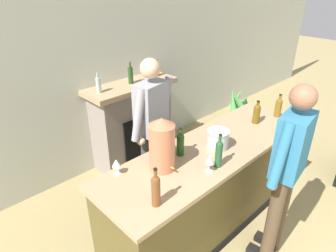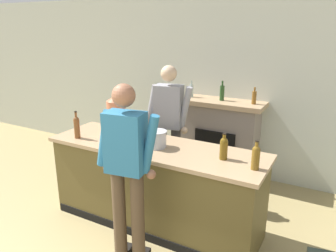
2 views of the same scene
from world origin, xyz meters
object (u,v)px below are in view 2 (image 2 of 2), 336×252
(wine_bottle_merlot_tall, at_px, (127,136))
(wine_bottle_rose_blush, at_px, (224,147))
(fireplace_stone, at_px, (220,138))
(wine_bottle_riesling_slim, at_px, (77,126))
(ice_bucket_steel, at_px, (157,139))
(wine_bottle_burgundy_dark, at_px, (136,124))
(wine_glass_near_bucket, at_px, (106,119))
(person_customer, at_px, (127,170))
(wine_glass_back_row, at_px, (118,136))
(wine_bottle_port_short, at_px, (256,156))
(wine_bottle_cabernet_heavy, at_px, (138,127))
(person_bartender, at_px, (169,126))
(copper_dispenser, at_px, (116,115))

(wine_bottle_merlot_tall, distance_m, wine_bottle_rose_blush, 1.05)
(fireplace_stone, distance_m, wine_bottle_riesling_slim, 2.23)
(ice_bucket_steel, distance_m, wine_bottle_merlot_tall, 0.33)
(wine_bottle_burgundy_dark, distance_m, wine_glass_near_bucket, 0.52)
(fireplace_stone, relative_size, wine_bottle_riesling_slim, 4.57)
(ice_bucket_steel, bearing_deg, person_customer, -82.87)
(person_customer, height_order, wine_glass_back_row, person_customer)
(wine_bottle_riesling_slim, bearing_deg, wine_bottle_rose_blush, 7.40)
(fireplace_stone, height_order, wine_glass_near_bucket, fireplace_stone)
(wine_bottle_riesling_slim, height_order, wine_bottle_port_short, wine_bottle_riesling_slim)
(wine_bottle_burgundy_dark, bearing_deg, wine_bottle_cabernet_heavy, -46.23)
(wine_bottle_burgundy_dark, bearing_deg, wine_glass_near_bucket, 174.52)
(person_customer, relative_size, ice_bucket_steel, 8.12)
(wine_bottle_rose_blush, height_order, wine_glass_back_row, wine_bottle_rose_blush)
(wine_bottle_rose_blush, relative_size, wine_glass_back_row, 1.55)
(fireplace_stone, xyz_separation_m, wine_bottle_burgundy_dark, (-0.63, -1.35, 0.50))
(fireplace_stone, relative_size, wine_bottle_cabernet_heavy, 5.23)
(ice_bucket_steel, height_order, wine_glass_near_bucket, ice_bucket_steel)
(wine_bottle_merlot_tall, bearing_deg, wine_glass_back_row, 178.45)
(person_bartender, height_order, wine_bottle_rose_blush, person_bartender)
(copper_dispenser, relative_size, wine_bottle_rose_blush, 1.80)
(fireplace_stone, xyz_separation_m, copper_dispenser, (-0.80, -1.51, 0.63))
(ice_bucket_steel, relative_size, wine_glass_near_bucket, 1.47)
(wine_bottle_port_short, relative_size, wine_glass_near_bucket, 1.88)
(person_customer, height_order, person_bartender, person_customer)
(ice_bucket_steel, bearing_deg, wine_bottle_rose_blush, 2.54)
(person_customer, relative_size, copper_dispenser, 3.65)
(wine_bottle_riesling_slim, relative_size, wine_glass_near_bucket, 2.18)
(wine_bottle_port_short, distance_m, wine_glass_back_row, 1.50)
(fireplace_stone, distance_m, ice_bucket_steel, 1.71)
(wine_bottle_port_short, bearing_deg, person_customer, -148.08)
(wine_bottle_rose_blush, xyz_separation_m, wine_bottle_port_short, (0.35, -0.09, 0.00))
(person_customer, bearing_deg, wine_glass_back_row, 133.42)
(wine_bottle_cabernet_heavy, bearing_deg, wine_bottle_port_short, -8.42)
(wine_glass_back_row, bearing_deg, fireplace_stone, 73.76)
(ice_bucket_steel, bearing_deg, fireplace_stone, 84.51)
(fireplace_stone, xyz_separation_m, wine_bottle_riesling_slim, (-1.16, -1.83, 0.52))
(wine_bottle_port_short, bearing_deg, wine_bottle_riesling_slim, -176.14)
(copper_dispenser, relative_size, ice_bucket_steel, 2.23)
(fireplace_stone, height_order, wine_bottle_cabernet_heavy, fireplace_stone)
(fireplace_stone, height_order, wine_bottle_burgundy_dark, fireplace_stone)
(fireplace_stone, distance_m, wine_bottle_merlot_tall, 1.95)
(copper_dispenser, height_order, wine_bottle_riesling_slim, copper_dispenser)
(wine_bottle_cabernet_heavy, height_order, wine_bottle_port_short, wine_bottle_cabernet_heavy)
(ice_bucket_steel, bearing_deg, wine_bottle_riesling_slim, -168.95)
(wine_bottle_merlot_tall, bearing_deg, person_customer, -54.93)
(fireplace_stone, height_order, person_customer, person_customer)
(fireplace_stone, bearing_deg, wine_bottle_rose_blush, -69.08)
(person_customer, height_order, wine_bottle_cabernet_heavy, person_customer)
(wine_bottle_rose_blush, distance_m, wine_bottle_burgundy_dark, 1.27)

